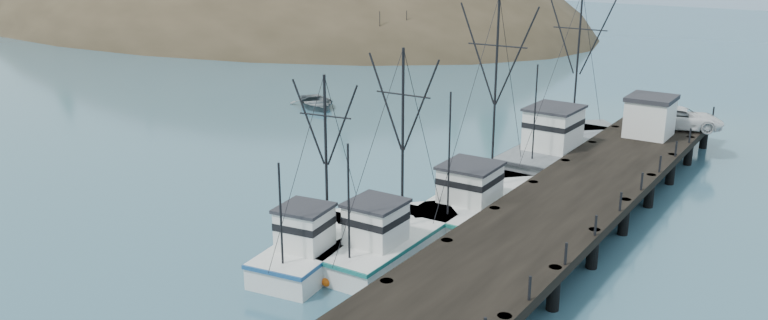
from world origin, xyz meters
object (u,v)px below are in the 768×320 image
(work_vessel, at_px, (563,150))
(pier_shed, at_px, (650,116))
(motorboat, at_px, (316,107))
(pickup_truck, at_px, (682,118))
(trawler_mid, at_px, (319,246))
(trawler_near, at_px, (392,240))
(pier, at_px, (578,195))
(trawler_far, at_px, (482,198))

(work_vessel, relative_size, pier_shed, 4.46)
(pier_shed, distance_m, motorboat, 30.32)
(pickup_truck, bearing_deg, trawler_mid, 142.15)
(trawler_near, xyz_separation_m, work_vessel, (1.74, 18.74, 0.41))
(pier, height_order, pier_shed, pier_shed)
(work_vessel, bearing_deg, pier, -65.26)
(trawler_far, xyz_separation_m, pickup_truck, (6.71, 17.98, 1.96))
(pier_shed, bearing_deg, trawler_mid, -109.20)
(pickup_truck, bearing_deg, trawler_far, 141.40)
(pier_shed, bearing_deg, trawler_near, -105.38)
(trawler_near, bearing_deg, pier_shed, 74.62)
(work_vessel, distance_m, pickup_truck, 9.54)
(trawler_mid, bearing_deg, pier, 53.10)
(trawler_far, distance_m, pickup_truck, 19.29)
(trawler_near, relative_size, trawler_far, 0.85)
(pier, distance_m, pickup_truck, 17.04)
(pier, height_order, motorboat, pier)
(trawler_far, bearing_deg, trawler_mid, -108.43)
(trawler_far, bearing_deg, pickup_truck, 69.53)
(trawler_mid, height_order, work_vessel, work_vessel)
(work_vessel, xyz_separation_m, pier_shed, (4.52, 4.04, 2.19))
(pier, xyz_separation_m, work_vessel, (-4.45, 9.65, -0.46))
(trawler_near, height_order, pickup_truck, trawler_near)
(pier_shed, bearing_deg, pickup_truck, 66.35)
(motorboat, bearing_deg, work_vessel, -63.04)
(pier, bearing_deg, pickup_truck, 84.94)
(trawler_mid, bearing_deg, pier_shed, 70.80)
(trawler_far, distance_m, pier_shed, 15.86)
(work_vessel, bearing_deg, trawler_near, -95.32)
(work_vessel, height_order, motorboat, work_vessel)
(work_vessel, bearing_deg, pier_shed, 41.78)
(trawler_mid, distance_m, work_vessel, 21.73)
(trawler_near, height_order, trawler_mid, trawler_near)
(trawler_mid, xyz_separation_m, work_vessel, (4.30, 21.29, 0.41))
(pier, distance_m, work_vessel, 10.63)
(pier_shed, bearing_deg, motorboat, 178.12)
(pier, xyz_separation_m, pier_shed, (0.07, 13.68, 1.73))
(pier, distance_m, trawler_far, 5.39)
(trawler_near, distance_m, trawler_mid, 3.61)
(trawler_mid, relative_size, pier_shed, 2.96)
(trawler_near, height_order, work_vessel, work_vessel)
(pier_shed, bearing_deg, work_vessel, -138.22)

